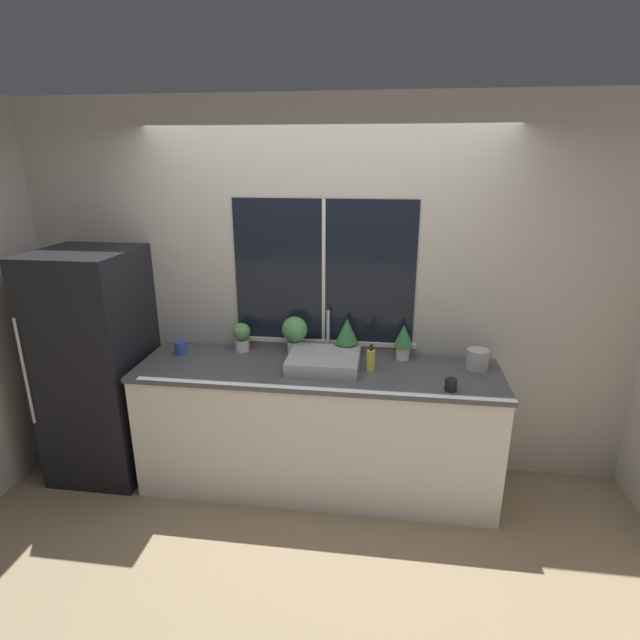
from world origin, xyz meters
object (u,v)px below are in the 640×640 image
object	(u,v)px
potted_plant_center_right	(347,335)
soap_bottle	(371,360)
refrigerator	(99,365)
potted_plant_center_left	(295,332)
potted_plant_far_left	(242,336)
sink	(324,360)
kettle	(478,358)
mug_blue	(181,348)
mug_black	(451,385)
potted_plant_far_right	(403,339)

from	to	relation	value
potted_plant_center_right	soap_bottle	world-z (taller)	potted_plant_center_right
refrigerator	potted_plant_center_left	bearing A→B (deg)	9.11
refrigerator	soap_bottle	world-z (taller)	refrigerator
potted_plant_far_left	soap_bottle	size ratio (longest dim) A/B	1.19
potted_plant_far_left	potted_plant_center_right	size ratio (longest dim) A/B	0.75
sink	potted_plant_center_left	size ratio (longest dim) A/B	1.72
soap_bottle	kettle	distance (m)	0.73
mug_blue	sink	bearing A→B (deg)	-4.74
mug_blue	potted_plant_far_left	bearing A→B (deg)	16.26
potted_plant_far_left	kettle	distance (m)	1.68
potted_plant_center_left	soap_bottle	size ratio (longest dim) A/B	1.55
sink	potted_plant_center_right	xyz separation A→B (m)	(0.14, 0.21, 0.12)
soap_bottle	potted_plant_far_left	bearing A→B (deg)	166.82
potted_plant_far_left	mug_blue	bearing A→B (deg)	-163.74
soap_bottle	mug_black	bearing A→B (deg)	-26.05
potted_plant_far_left	soap_bottle	bearing A→B (deg)	-13.18
potted_plant_far_right	potted_plant_far_left	bearing A→B (deg)	180.00
refrigerator	potted_plant_center_right	bearing A→B (deg)	7.22
sink	potted_plant_far_left	world-z (taller)	sink
potted_plant_center_right	mug_blue	distance (m)	1.22
potted_plant_center_left	kettle	world-z (taller)	potted_plant_center_left
refrigerator	sink	bearing A→B (deg)	0.53
refrigerator	mug_blue	size ratio (longest dim) A/B	17.38
sink	potted_plant_center_right	world-z (taller)	sink
refrigerator	sink	world-z (taller)	refrigerator
potted_plant_center_right	kettle	distance (m)	0.91
potted_plant_center_left	kettle	bearing A→B (deg)	-4.89
potted_plant_far_left	mug_blue	distance (m)	0.45
potted_plant_center_right	potted_plant_far_right	xyz separation A→B (m)	(0.40, 0.00, -0.02)
potted_plant_far_left	potted_plant_center_right	xyz separation A→B (m)	(0.78, 0.00, 0.05)
mug_blue	mug_black	distance (m)	1.92
potted_plant_center_left	potted_plant_center_right	world-z (taller)	potted_plant_center_right
refrigerator	potted_plant_far_right	size ratio (longest dim) A/B	6.63
soap_bottle	refrigerator	bearing A→B (deg)	-179.89
potted_plant_far_right	kettle	bearing A→B (deg)	-12.41
potted_plant_center_right	mug_black	xyz separation A→B (m)	(0.69, -0.47, -0.13)
potted_plant_far_left	potted_plant_center_right	world-z (taller)	potted_plant_center_right
potted_plant_center_left	soap_bottle	distance (m)	0.61
potted_plant_center_left	kettle	size ratio (longest dim) A/B	1.79
sink	mug_black	size ratio (longest dim) A/B	6.36
potted_plant_center_left	mug_blue	world-z (taller)	potted_plant_center_left
kettle	potted_plant_far_left	bearing A→B (deg)	176.27
potted_plant_far_right	mug_black	size ratio (longest dim) A/B	3.36
mug_blue	kettle	size ratio (longest dim) A/B	0.62
mug_black	sink	bearing A→B (deg)	162.62
soap_bottle	kettle	xyz separation A→B (m)	(0.72, 0.12, 0.00)
mug_black	kettle	size ratio (longest dim) A/B	0.49
sink	kettle	distance (m)	1.04
sink	mug_black	bearing A→B (deg)	-17.38
potted_plant_center_left	mug_black	xyz separation A→B (m)	(1.07, -0.47, -0.13)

